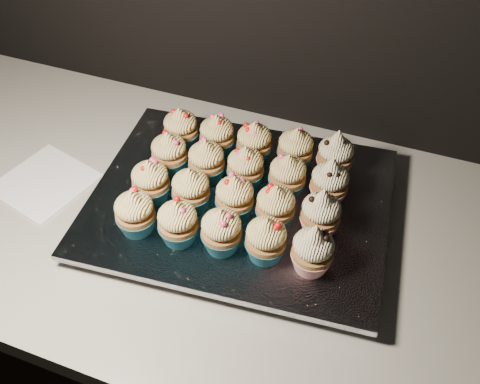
{
  "coord_description": "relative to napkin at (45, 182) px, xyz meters",
  "views": [
    {
      "loc": [
        0.02,
        1.15,
        1.59
      ],
      "look_at": [
        -0.19,
        1.73,
        0.95
      ],
      "focal_mm": 40.0,
      "sensor_mm": 36.0,
      "label": 1
    }
  ],
  "objects": [
    {
      "name": "worktop",
      "position": [
        0.55,
        0.03,
        -0.02
      ],
      "size": [
        2.44,
        0.64,
        0.04
      ],
      "primitive_type": "cube",
      "color": "beige",
      "rests_on": "cabinet"
    },
    {
      "name": "cupcake_11",
      "position": [
        0.29,
        0.09,
        0.07
      ],
      "size": [
        0.06,
        0.06,
        0.08
      ],
      "color": "#185C70",
      "rests_on": "foil_lining"
    },
    {
      "name": "cupcake_4",
      "position": [
        0.51,
        -0.04,
        0.07
      ],
      "size": [
        0.06,
        0.06,
        0.1
      ],
      "color": "#AC171C",
      "rests_on": "foil_lining"
    },
    {
      "name": "cupcake_2",
      "position": [
        0.37,
        -0.05,
        0.07
      ],
      "size": [
        0.06,
        0.06,
        0.08
      ],
      "color": "#185C70",
      "rests_on": "foil_lining"
    },
    {
      "name": "cupcake_14",
      "position": [
        0.49,
        0.11,
        0.07
      ],
      "size": [
        0.06,
        0.06,
        0.1
      ],
      "color": "#AC171C",
      "rests_on": "foil_lining"
    },
    {
      "name": "cupcake_10",
      "position": [
        0.22,
        0.08,
        0.07
      ],
      "size": [
        0.06,
        0.06,
        0.08
      ],
      "color": "#185C70",
      "rests_on": "foil_lining"
    },
    {
      "name": "cupcake_6",
      "position": [
        0.29,
        0.02,
        0.07
      ],
      "size": [
        0.06,
        0.06,
        0.08
      ],
      "color": "#185C70",
      "rests_on": "foil_lining"
    },
    {
      "name": "cupcake_19",
      "position": [
        0.49,
        0.18,
        0.07
      ],
      "size": [
        0.06,
        0.06,
        0.1
      ],
      "color": "#AC171C",
      "rests_on": "foil_lining"
    },
    {
      "name": "cupcake_7",
      "position": [
        0.36,
        0.02,
        0.07
      ],
      "size": [
        0.06,
        0.06,
        0.08
      ],
      "color": "#185C70",
      "rests_on": "foil_lining"
    },
    {
      "name": "cupcake_18",
      "position": [
        0.42,
        0.17,
        0.07
      ],
      "size": [
        0.06,
        0.06,
        0.08
      ],
      "color": "#185C70",
      "rests_on": "foil_lining"
    },
    {
      "name": "cabinet",
      "position": [
        0.55,
        0.03,
        -0.47
      ],
      "size": [
        2.4,
        0.6,
        0.86
      ],
      "primitive_type": "cube",
      "color": "black",
      "rests_on": "ground"
    },
    {
      "name": "cupcake_16",
      "position": [
        0.28,
        0.16,
        0.07
      ],
      "size": [
        0.06,
        0.06,
        0.08
      ],
      "color": "#185C70",
      "rests_on": "foil_lining"
    },
    {
      "name": "foil_lining",
      "position": [
        0.36,
        0.06,
        0.03
      ],
      "size": [
        0.53,
        0.43,
        0.01
      ],
      "primitive_type": "cube",
      "rotation": [
        0.0,
        0.0,
        0.09
      ],
      "color": "silver",
      "rests_on": "baking_tray"
    },
    {
      "name": "napkin",
      "position": [
        0.0,
        0.0,
        0.0
      ],
      "size": [
        0.18,
        0.18,
        0.0
      ],
      "primitive_type": "cube",
      "rotation": [
        0.0,
        0.0,
        -0.25
      ],
      "color": "white",
      "rests_on": "worktop"
    },
    {
      "name": "cupcake_0",
      "position": [
        0.23,
        -0.06,
        0.07
      ],
      "size": [
        0.06,
        0.06,
        0.08
      ],
      "color": "#185C70",
      "rests_on": "foil_lining"
    },
    {
      "name": "cupcake_12",
      "position": [
        0.35,
        0.1,
        0.07
      ],
      "size": [
        0.06,
        0.06,
        0.08
      ],
      "color": "#185C70",
      "rests_on": "foil_lining"
    },
    {
      "name": "cupcake_17",
      "position": [
        0.35,
        0.16,
        0.07
      ],
      "size": [
        0.06,
        0.06,
        0.08
      ],
      "color": "#185C70",
      "rests_on": "foil_lining"
    },
    {
      "name": "baking_tray",
      "position": [
        0.36,
        0.06,
        0.01
      ],
      "size": [
        0.49,
        0.39,
        0.02
      ],
      "primitive_type": "cube",
      "rotation": [
        0.0,
        0.0,
        0.09
      ],
      "color": "black",
      "rests_on": "worktop"
    },
    {
      "name": "cupcake_9",
      "position": [
        0.5,
        0.04,
        0.07
      ],
      "size": [
        0.06,
        0.06,
        0.1
      ],
      "color": "#AC171C",
      "rests_on": "foil_lining"
    },
    {
      "name": "cupcake_3",
      "position": [
        0.43,
        -0.04,
        0.07
      ],
      "size": [
        0.06,
        0.06,
        0.08
      ],
      "color": "#185C70",
      "rests_on": "foil_lining"
    },
    {
      "name": "cupcake_5",
      "position": [
        0.22,
        0.01,
        0.07
      ],
      "size": [
        0.06,
        0.06,
        0.08
      ],
      "color": "#185C70",
      "rests_on": "foil_lining"
    },
    {
      "name": "cupcake_8",
      "position": [
        0.43,
        0.03,
        0.07
      ],
      "size": [
        0.06,
        0.06,
        0.08
      ],
      "color": "#185C70",
      "rests_on": "foil_lining"
    },
    {
      "name": "cupcake_1",
      "position": [
        0.3,
        -0.06,
        0.07
      ],
      "size": [
        0.06,
        0.06,
        0.08
      ],
      "color": "#185C70",
      "rests_on": "foil_lining"
    },
    {
      "name": "cupcake_15",
      "position": [
        0.21,
        0.15,
        0.07
      ],
      "size": [
        0.06,
        0.06,
        0.08
      ],
      "color": "#185C70",
      "rests_on": "foil_lining"
    },
    {
      "name": "cupcake_13",
      "position": [
        0.42,
        0.1,
        0.07
      ],
      "size": [
        0.06,
        0.06,
        0.08
      ],
      "color": "#185C70",
      "rests_on": "foil_lining"
    }
  ]
}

